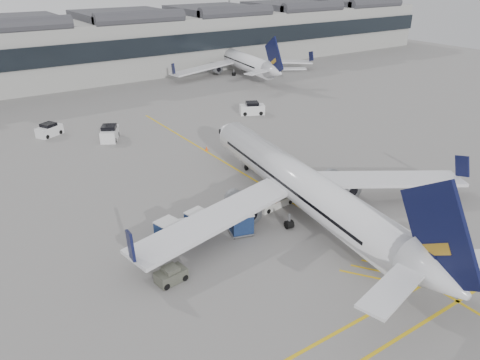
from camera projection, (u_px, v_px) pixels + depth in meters
ground at (236, 261)px, 36.43m from camera, size 220.00×220.00×0.00m
terminal at (25, 51)px, 87.96m from camera, size 200.00×20.45×12.40m
apron_markings at (263, 185)px, 49.03m from camera, size 0.25×60.00×0.01m
airliner_main at (303, 186)px, 42.12m from camera, size 33.51×36.85×9.83m
airliner_far at (240, 60)px, 98.11m from camera, size 31.95×35.14×9.38m
belt_loader at (273, 201)px, 44.52m from camera, size 4.93×2.06×1.97m
baggage_cart_a at (197, 221)px, 40.11m from camera, size 2.13×1.89×1.93m
baggage_cart_b at (167, 231)px, 38.64m from camera, size 2.16×1.93×1.94m
baggage_cart_c at (241, 223)px, 39.72m from camera, size 2.32×2.09×2.05m
baggage_cart_d at (182, 231)px, 38.89m from camera, size 1.88×1.66×1.71m
ramp_agent_a at (275, 201)px, 43.97m from camera, size 0.63×0.72×1.65m
ramp_agent_b at (229, 213)px, 41.71m from camera, size 0.84×0.66×1.72m
pushback_tug at (171, 275)px, 33.93m from camera, size 2.35×1.62×1.23m
safety_cone_nose at (207, 148)px, 58.04m from camera, size 0.39×0.39×0.54m
safety_cone_engine at (329, 177)px, 50.29m from camera, size 0.39×0.39×0.54m
service_van_left at (49, 130)px, 62.89m from camera, size 3.78×3.09×1.74m
service_van_mid at (110, 133)px, 61.39m from camera, size 3.52×4.26×1.96m
service_van_right at (252, 109)px, 71.93m from camera, size 4.16×3.28×1.91m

